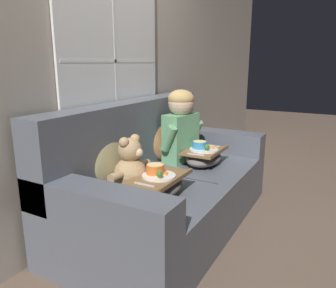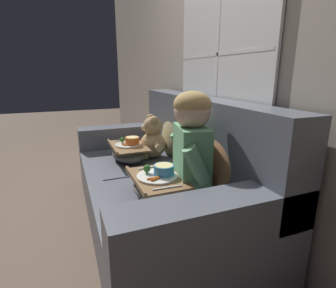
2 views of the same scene
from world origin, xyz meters
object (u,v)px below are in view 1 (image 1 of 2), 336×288
(lap_tray_child, at_px, (204,156))
(couch, at_px, (163,184))
(teddy_bear, at_px, (131,167))
(lap_tray_teddy, at_px, (159,185))
(child_figure, at_px, (181,123))
(throw_pillow_behind_teddy, at_px, (109,158))
(throw_pillow_behind_child, at_px, (163,137))

(lap_tray_child, bearing_deg, couch, 153.74)
(teddy_bear, height_order, lap_tray_teddy, teddy_bear)
(child_figure, height_order, teddy_bear, child_figure)
(throw_pillow_behind_teddy, xyz_separation_m, lap_tray_teddy, (0.00, -0.41, -0.13))
(throw_pillow_behind_teddy, bearing_deg, teddy_bear, -90.08)
(throw_pillow_behind_child, xyz_separation_m, lap_tray_teddy, (-0.77, -0.41, -0.13))
(couch, xyz_separation_m, lap_tray_child, (0.39, -0.19, 0.16))
(couch, xyz_separation_m, child_figure, (0.39, 0.03, 0.43))
(throw_pillow_behind_teddy, xyz_separation_m, teddy_bear, (-0.00, -0.19, -0.04))
(throw_pillow_behind_teddy, distance_m, lap_tray_teddy, 0.43)
(couch, xyz_separation_m, lap_tray_teddy, (-0.39, -0.19, 0.16))
(lap_tray_child, height_order, lap_tray_teddy, lap_tray_teddy)
(throw_pillow_behind_child, relative_size, teddy_bear, 1.08)
(lap_tray_child, bearing_deg, child_figure, 90.01)
(couch, bearing_deg, teddy_bear, 175.50)
(throw_pillow_behind_child, distance_m, teddy_bear, 0.80)
(throw_pillow_behind_child, height_order, lap_tray_teddy, throw_pillow_behind_child)
(throw_pillow_behind_teddy, height_order, child_figure, child_figure)
(child_figure, bearing_deg, teddy_bear, -179.69)
(throw_pillow_behind_child, height_order, teddy_bear, throw_pillow_behind_child)
(lap_tray_teddy, bearing_deg, lap_tray_child, 0.03)
(lap_tray_child, bearing_deg, lap_tray_teddy, -179.97)
(lap_tray_child, bearing_deg, throw_pillow_behind_child, 89.97)
(throw_pillow_behind_child, height_order, child_figure, child_figure)
(teddy_bear, distance_m, lap_tray_teddy, 0.24)
(child_figure, bearing_deg, throw_pillow_behind_child, 89.93)
(throw_pillow_behind_child, bearing_deg, lap_tray_teddy, -151.99)
(teddy_bear, bearing_deg, couch, -4.50)
(child_figure, height_order, lap_tray_teddy, child_figure)
(child_figure, bearing_deg, lap_tray_child, -89.99)
(lap_tray_teddy, bearing_deg, throw_pillow_behind_child, 28.01)
(throw_pillow_behind_teddy, bearing_deg, throw_pillow_behind_child, 0.00)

